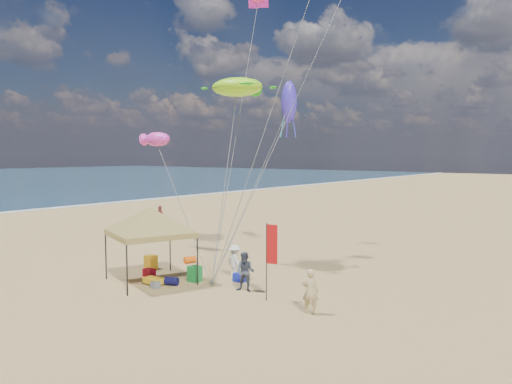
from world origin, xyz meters
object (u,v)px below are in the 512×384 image
beach_cart (153,280)px  person_far_a (160,217)px  person_near_b (245,272)px  person_near_c (235,261)px  cooler_red (149,273)px  person_near_a (310,291)px  chair_yellow (151,262)px  chair_green (195,274)px  feather_flag (270,249)px  cooler_blue (240,277)px  canopy_tent (150,210)px

beach_cart → person_far_a: (-12.24, 10.89, 0.72)m
person_near_b → person_near_c: person_near_b is taller
cooler_red → person_near_a: (8.76, 0.15, 0.63)m
person_near_a → person_near_c: 5.91m
chair_yellow → person_near_a: bearing=-5.3°
person_near_b → person_near_c: 2.32m
beach_cart → person_near_c: bearing=57.7°
person_near_c → chair_green: bearing=73.3°
feather_flag → person_near_c: 4.13m
cooler_blue → beach_cart: size_ratio=0.60×
canopy_tent → beach_cart: canopy_tent is taller
feather_flag → person_near_a: (2.03, -0.33, -1.24)m
chair_green → person_near_a: 6.54m
cooler_red → person_near_a: bearing=1.0°
chair_green → person_near_a: bearing=-5.2°
chair_yellow → person_near_c: bearing=16.1°
canopy_tent → person_near_a: (7.96, 0.71, -2.43)m
canopy_tent → chair_green: bearing=41.6°
canopy_tent → chair_green: (1.47, 1.30, -2.91)m
cooler_blue → person_near_b: bearing=-41.2°
feather_flag → person_near_b: (-1.63, 0.44, -1.23)m
feather_flag → canopy_tent: bearing=-170.1°
canopy_tent → cooler_red: (-0.80, 0.56, -3.07)m
feather_flag → person_near_a: bearing=-9.2°
feather_flag → chair_green: bearing=176.6°
chair_yellow → beach_cart: chair_yellow is taller
beach_cart → person_far_a: size_ratio=0.49×
person_near_c → chair_yellow: bearing=31.5°
person_near_a → person_near_c: (-5.48, 2.20, -0.04)m
person_near_b → person_far_a: (-16.06, 9.15, 0.09)m
canopy_tent → person_near_a: bearing=5.1°
canopy_tent → chair_green: size_ratio=8.54×
feather_flag → person_near_b: size_ratio=1.85×
chair_yellow → person_near_a: (9.93, -0.92, 0.47)m
person_far_a → person_near_a: bearing=-140.5°
cooler_red → person_near_a: person_near_a is taller
beach_cart → cooler_red: bearing=147.5°
person_near_b → person_near_c: size_ratio=1.07×
person_near_a → feather_flag: bearing=-31.4°
cooler_blue → person_near_c: (-0.61, 0.37, 0.59)m
chair_yellow → person_far_a: person_far_a is taller
person_near_b → chair_yellow: bearing=158.0°
cooler_red → person_near_c: (3.28, 2.35, 0.59)m
canopy_tent → feather_flag: bearing=9.9°
person_far_a → person_near_b: bearing=-143.4°
canopy_tent → cooler_blue: (3.08, 2.54, -3.07)m
canopy_tent → cooler_blue: bearing=39.5°
cooler_blue → person_near_c: size_ratio=0.35×
cooler_red → beach_cart: (1.28, -0.81, 0.01)m
person_near_a → person_near_c: person_near_a is taller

